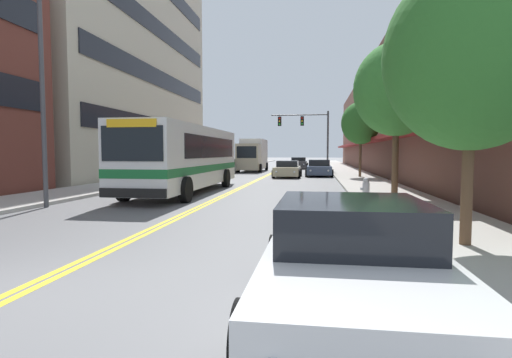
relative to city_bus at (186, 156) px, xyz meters
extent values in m
plane|color=slate|center=(2.16, 22.96, -1.76)|extent=(240.00, 240.00, 0.00)
cube|color=#B2ADA5|center=(-5.00, 22.96, -1.69)|extent=(3.32, 106.00, 0.13)
cube|color=#B2ADA5|center=(9.32, 22.96, -1.69)|extent=(3.32, 106.00, 0.13)
cube|color=yellow|center=(2.06, 22.96, -1.75)|extent=(0.14, 106.00, 0.01)
cube|color=yellow|center=(2.26, 22.96, -1.75)|extent=(0.14, 106.00, 0.01)
cube|color=beige|center=(-12.91, 14.11, 12.50)|extent=(12.00, 25.75, 28.51)
cube|color=black|center=(-6.87, 14.11, 2.32)|extent=(0.08, 23.69, 1.40)
cube|color=black|center=(-6.87, 14.11, 6.39)|extent=(0.08, 23.69, 1.40)
cube|color=black|center=(-6.87, 14.11, 10.46)|extent=(0.08, 23.69, 1.40)
cube|color=brown|center=(15.23, 22.96, 3.59)|extent=(8.00, 68.00, 10.69)
cube|color=maroon|center=(10.68, 22.96, 1.14)|extent=(1.10, 61.20, 0.24)
cube|color=black|center=(11.19, 22.96, 4.87)|extent=(0.08, 61.20, 1.40)
cube|color=silver|center=(0.00, -0.10, -0.03)|extent=(2.46, 11.32, 2.75)
cube|color=#196B33|center=(0.00, -0.10, -0.58)|extent=(2.48, 11.34, 0.32)
cube|color=black|center=(0.00, 0.47, 0.41)|extent=(2.49, 8.83, 0.99)
cube|color=black|center=(0.00, -5.78, 0.47)|extent=(2.22, 0.04, 1.21)
cube|color=yellow|center=(0.00, -5.79, 1.15)|extent=(1.77, 0.06, 0.28)
cube|color=black|center=(0.00, -5.80, -1.23)|extent=(2.42, 0.08, 0.32)
cylinder|color=black|center=(-1.26, -3.95, -1.26)|extent=(0.30, 1.00, 1.00)
cylinder|color=black|center=(1.26, -3.95, -1.26)|extent=(0.30, 1.00, 1.00)
cylinder|color=black|center=(-1.26, 3.01, -1.26)|extent=(0.30, 1.00, 1.00)
cylinder|color=black|center=(1.26, 3.01, -1.26)|extent=(0.30, 1.00, 1.00)
cube|color=beige|center=(-2.15, 9.85, -1.21)|extent=(1.81, 4.38, 0.71)
cube|color=black|center=(-2.15, 10.03, -0.58)|extent=(1.56, 1.93, 0.54)
cylinder|color=black|center=(-3.08, 8.50, -1.42)|extent=(0.22, 0.68, 0.68)
cylinder|color=black|center=(-1.23, 8.50, -1.42)|extent=(0.22, 0.68, 0.68)
cylinder|color=black|center=(-3.08, 11.21, -1.42)|extent=(0.22, 0.68, 0.68)
cylinder|color=black|center=(-1.23, 11.21, -1.42)|extent=(0.22, 0.68, 0.68)
sphere|color=silver|center=(-2.79, 7.65, -1.18)|extent=(0.16, 0.16, 0.16)
sphere|color=silver|center=(-1.52, 7.65, -1.18)|extent=(0.16, 0.16, 0.16)
cube|color=red|center=(-2.81, 12.05, -1.18)|extent=(0.18, 0.04, 0.10)
cube|color=red|center=(-1.50, 12.05, -1.18)|extent=(0.18, 0.04, 0.10)
cube|color=#B7B7BC|center=(-2.15, 17.98, -1.27)|extent=(1.89, 4.37, 0.63)
cube|color=black|center=(-2.15, 18.16, -0.70)|extent=(1.62, 1.92, 0.50)
cylinder|color=black|center=(-3.12, 16.63, -1.45)|extent=(0.22, 0.62, 0.62)
cylinder|color=black|center=(-1.19, 16.63, -1.45)|extent=(0.22, 0.62, 0.62)
cylinder|color=black|center=(-3.12, 19.33, -1.45)|extent=(0.22, 0.62, 0.62)
cylinder|color=black|center=(-1.19, 19.33, -1.45)|extent=(0.22, 0.62, 0.62)
sphere|color=silver|center=(-2.81, 15.78, -1.24)|extent=(0.16, 0.16, 0.16)
sphere|color=silver|center=(-1.49, 15.78, -1.24)|extent=(0.16, 0.16, 0.16)
cube|color=red|center=(-2.83, 20.17, -1.24)|extent=(0.18, 0.04, 0.10)
cube|color=red|center=(-1.48, 20.17, -1.24)|extent=(0.18, 0.04, 0.10)
cube|color=white|center=(6.59, -13.98, -1.25)|extent=(1.93, 4.37, 0.66)
cube|color=black|center=(6.59, -13.80, -0.66)|extent=(1.66, 1.92, 0.52)
cylinder|color=black|center=(5.60, -15.33, -1.43)|extent=(0.22, 0.66, 0.66)
cylinder|color=black|center=(7.57, -15.33, -1.43)|extent=(0.22, 0.66, 0.66)
cylinder|color=black|center=(5.60, -12.62, -1.43)|extent=(0.22, 0.66, 0.66)
cylinder|color=black|center=(7.57, -12.62, -1.43)|extent=(0.22, 0.66, 0.66)
cube|color=red|center=(5.90, -11.78, -1.22)|extent=(0.18, 0.04, 0.10)
cube|color=red|center=(7.28, -11.78, -1.22)|extent=(0.18, 0.04, 0.10)
cube|color=#475675|center=(6.48, 14.27, -1.25)|extent=(1.92, 4.07, 0.67)
cube|color=black|center=(6.48, 14.44, -0.67)|extent=(1.65, 1.79, 0.49)
cylinder|color=black|center=(5.50, 13.01, -1.45)|extent=(0.22, 0.62, 0.62)
cylinder|color=black|center=(7.47, 13.01, -1.45)|extent=(0.22, 0.62, 0.62)
cylinder|color=black|center=(5.50, 15.53, -1.45)|extent=(0.22, 0.62, 0.62)
cylinder|color=black|center=(7.47, 15.53, -1.45)|extent=(0.22, 0.62, 0.62)
sphere|color=silver|center=(5.81, 12.22, -1.22)|extent=(0.16, 0.16, 0.16)
sphere|color=silver|center=(7.16, 12.22, -1.22)|extent=(0.16, 0.16, 0.16)
cube|color=red|center=(5.79, 16.32, -1.22)|extent=(0.18, 0.04, 0.10)
cube|color=red|center=(7.18, 16.32, -1.22)|extent=(0.18, 0.04, 0.10)
cube|color=#BCAD89|center=(4.02, 12.65, -1.26)|extent=(1.88, 4.64, 0.65)
cube|color=black|center=(4.02, 12.84, -0.71)|extent=(1.62, 2.04, 0.46)
cylinder|color=black|center=(3.06, 11.21, -1.45)|extent=(0.22, 0.61, 0.61)
cylinder|color=black|center=(4.98, 11.21, -1.45)|extent=(0.22, 0.61, 0.61)
cylinder|color=black|center=(3.06, 14.09, -1.45)|extent=(0.22, 0.61, 0.61)
cylinder|color=black|center=(4.98, 14.09, -1.45)|extent=(0.22, 0.61, 0.61)
sphere|color=silver|center=(3.36, 10.31, -1.23)|extent=(0.16, 0.16, 0.16)
sphere|color=silver|center=(4.68, 10.31, -1.23)|extent=(0.16, 0.16, 0.16)
cube|color=red|center=(3.34, 14.99, -1.23)|extent=(0.18, 0.04, 0.10)
cube|color=red|center=(4.70, 14.99, -1.23)|extent=(0.18, 0.04, 0.10)
cube|color=#38383D|center=(4.20, 29.50, -1.20)|extent=(1.93, 4.75, 0.73)
cube|color=black|center=(4.20, 29.69, -0.62)|extent=(1.66, 2.09, 0.44)
cylinder|color=black|center=(3.21, 28.02, -1.42)|extent=(0.22, 0.68, 0.68)
cylinder|color=black|center=(5.19, 28.02, -1.42)|extent=(0.22, 0.68, 0.68)
cylinder|color=black|center=(3.21, 30.97, -1.42)|extent=(0.22, 0.68, 0.68)
cylinder|color=black|center=(5.19, 30.97, -1.42)|extent=(0.22, 0.68, 0.68)
sphere|color=silver|center=(3.52, 27.10, -1.17)|extent=(0.16, 0.16, 0.16)
sphere|color=silver|center=(4.88, 27.10, -1.17)|extent=(0.16, 0.16, 0.16)
cube|color=red|center=(3.51, 31.88, -1.17)|extent=(0.18, 0.04, 0.10)
cube|color=red|center=(4.90, 31.88, -1.17)|extent=(0.18, 0.04, 0.10)
cube|color=beige|center=(-0.23, 19.52, -0.24)|extent=(2.21, 2.18, 2.53)
cube|color=black|center=(-0.23, 18.41, 0.21)|extent=(1.87, 0.04, 1.11)
cube|color=white|center=(-0.23, 23.14, 0.02)|extent=(2.25, 5.08, 3.06)
cylinder|color=black|center=(-1.37, 19.52, -1.34)|extent=(0.28, 0.84, 0.84)
cylinder|color=black|center=(0.90, 19.52, -1.34)|extent=(0.28, 0.84, 0.84)
cylinder|color=black|center=(-1.37, 24.66, -1.34)|extent=(0.28, 0.84, 0.84)
cylinder|color=black|center=(0.90, 24.66, -1.34)|extent=(0.28, 0.84, 0.84)
cylinder|color=#47474C|center=(7.36, 21.31, 1.24)|extent=(0.18, 0.18, 5.99)
cylinder|color=#47474C|center=(4.57, 21.31, 3.88)|extent=(5.58, 0.11, 0.11)
cube|color=black|center=(4.85, 21.31, 3.28)|extent=(0.34, 0.26, 0.92)
sphere|color=red|center=(4.85, 21.15, 3.56)|extent=(0.18, 0.18, 0.18)
sphere|color=yellow|center=(4.85, 21.15, 3.28)|extent=(0.18, 0.18, 0.18)
sphere|color=green|center=(4.85, 21.15, 3.01)|extent=(0.18, 0.18, 0.18)
cylinder|color=black|center=(4.85, 21.31, 3.81)|extent=(0.02, 0.02, 0.14)
cube|color=black|center=(2.62, 21.31, 3.28)|extent=(0.34, 0.26, 0.92)
sphere|color=red|center=(2.62, 21.15, 3.56)|extent=(0.18, 0.18, 0.18)
sphere|color=yellow|center=(2.62, 21.15, 3.28)|extent=(0.18, 0.18, 0.18)
sphere|color=green|center=(2.62, 21.15, 3.01)|extent=(0.18, 0.18, 0.18)
cylinder|color=black|center=(2.62, 21.31, 3.81)|extent=(0.02, 0.02, 0.14)
cylinder|color=#47474C|center=(-3.14, -5.96, 2.92)|extent=(0.16, 0.16, 9.35)
cylinder|color=brown|center=(9.06, -10.44, -0.52)|extent=(0.21, 0.21, 2.22)
ellipsoid|color=#2D6B28|center=(9.06, -10.44, 1.97)|extent=(3.25, 3.25, 3.57)
cylinder|color=brown|center=(9.38, -1.72, -0.19)|extent=(0.26, 0.26, 2.88)
ellipsoid|color=#387F33|center=(9.38, -1.72, 2.71)|extent=(3.42, 3.42, 3.77)
cylinder|color=brown|center=(9.47, 11.91, -0.25)|extent=(0.19, 0.19, 2.76)
ellipsoid|color=#2D6B28|center=(9.47, 11.91, 2.35)|extent=(2.86, 2.86, 3.15)
cylinder|color=#B7B7BC|center=(8.11, -2.81, -1.31)|extent=(0.27, 0.27, 0.63)
sphere|color=#B7B7BC|center=(8.11, -2.81, -0.93)|extent=(0.24, 0.24, 0.24)
cylinder|color=#B7B7BC|center=(7.94, -2.81, -1.24)|extent=(0.08, 0.12, 0.12)
camera|label=1|loc=(6.16, -18.59, 0.15)|focal=28.00mm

